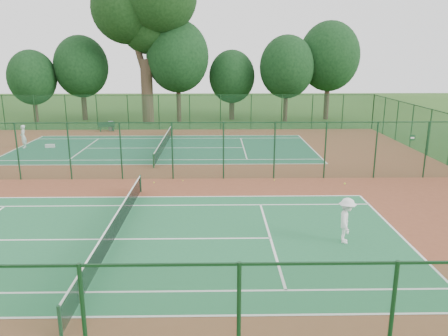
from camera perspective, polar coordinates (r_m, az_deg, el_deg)
The scene contains 18 objects.
ground at distance 27.01m, azimuth -9.90°, elevation -1.42°, with size 120.00×120.00×0.00m, color #284E18.
red_pad at distance 27.01m, azimuth -9.91°, elevation -1.41°, with size 40.00×36.00×0.01m, color brown.
court_near at distance 18.68m, azimuth -14.06°, elevation -9.03°, with size 23.77×10.97×0.01m, color #20673C.
court_far at distance 35.67m, azimuth -7.76°, elevation 2.60°, with size 23.77×10.97×0.01m, color #1B573C.
fence_north at distance 44.21m, azimuth -6.51°, elevation 7.26°, with size 40.00×0.09×3.50m.
fence_divider at distance 26.59m, azimuth -10.07°, elevation 2.23°, with size 40.00×0.09×3.50m.
tennis_net_near at distance 18.48m, azimuth -14.16°, elevation -7.52°, with size 0.10×12.90×0.97m.
tennis_net_far at distance 35.56m, azimuth -7.79°, elevation 3.44°, with size 0.10×12.90×0.97m.
player_near at distance 18.19m, azimuth 15.71°, elevation -6.62°, with size 1.20×0.69×1.86m, color white.
player_far at distance 38.77m, azimuth -24.75°, elevation 3.76°, with size 0.68×0.44×1.86m, color silver.
trash_bin at distance 44.82m, azimuth -14.55°, elevation 5.33°, with size 0.52×0.52×0.93m, color gray.
bench at distance 44.50m, azimuth -15.06°, elevation 5.27°, with size 1.63×0.76×0.97m.
kit_bag at distance 38.22m, azimuth -21.77°, elevation 2.69°, with size 0.73×0.27×0.27m, color silver.
stray_ball_a at distance 26.23m, azimuth -5.39°, elevation -1.65°, with size 0.07×0.07×0.07m, color #ECF238.
stray_ball_b at distance 26.42m, azimuth 6.59°, elevation -1.56°, with size 0.07×0.07×0.07m, color #C2CE30.
stray_ball_c at distance 26.04m, azimuth -9.13°, elevation -1.89°, with size 0.07×0.07×0.07m, color #D9E635.
big_tree at distance 49.19m, azimuth -10.28°, elevation 19.93°, with size 11.11×8.13×17.07m.
evergreen_row at distance 50.58m, azimuth -5.23°, elevation 6.20°, with size 39.00×5.00×12.00m, color black, non-canonical shape.
Camera 1 is at (4.18, -25.65, 7.38)m, focal length 35.00 mm.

